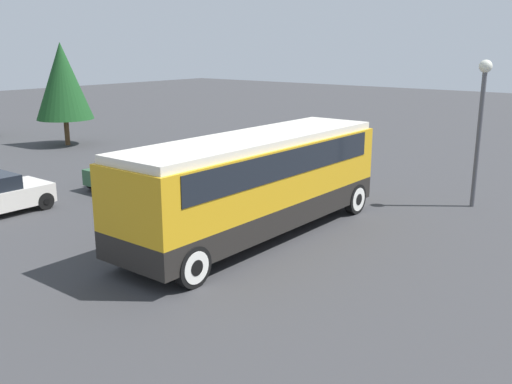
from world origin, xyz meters
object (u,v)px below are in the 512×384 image
tour_bus (258,176)px  parked_car_near (141,168)px  lamp_post (481,111)px  parked_car_mid (197,176)px

tour_bus → parked_car_near: (2.18, 7.88, -1.17)m
parked_car_near → lamp_post: lamp_post is taller
parked_car_mid → lamp_post: bearing=-62.7°
lamp_post → tour_bus: bearing=151.4°
tour_bus → parked_car_mid: tour_bus is taller
tour_bus → parked_car_mid: bearing=62.9°
tour_bus → parked_car_near: size_ratio=2.10×
parked_car_near → parked_car_mid: parked_car_mid is taller
tour_bus → parked_car_mid: (2.62, 5.10, -1.17)m
parked_car_near → lamp_post: bearing=-66.7°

